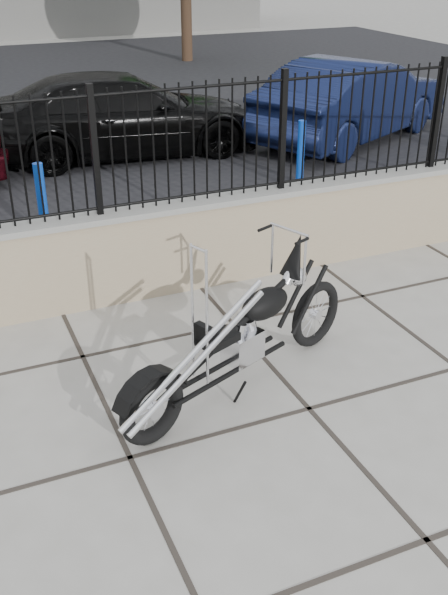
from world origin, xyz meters
TOP-DOWN VIEW (x-y plane):
  - ground_plane at (0.00, 0.00)m, footprint 90.00×90.00m
  - parking_lot at (0.00, 12.50)m, footprint 30.00×30.00m
  - retaining_wall at (0.00, 2.50)m, footprint 14.00×0.36m
  - iron_fence at (0.00, 2.50)m, footprint 14.00×0.08m
  - chopper_motorcycle at (-0.42, 0.47)m, footprint 2.42×1.32m
  - car_black at (0.70, 7.73)m, footprint 4.82×2.19m
  - car_blue at (4.85, 7.03)m, footprint 4.70×3.34m
  - bollard_a at (-1.29, 4.32)m, footprint 0.15×0.15m
  - bollard_b at (2.73, 5.13)m, footprint 0.12×0.12m

SIDE VIEW (x-z plane):
  - ground_plane at x=0.00m, z-range 0.00..0.00m
  - parking_lot at x=0.00m, z-range 0.00..0.00m
  - retaining_wall at x=0.00m, z-range 0.00..0.96m
  - bollard_b at x=2.73m, z-range 0.00..0.96m
  - bollard_a at x=-1.29m, z-range 0.00..1.00m
  - car_black at x=0.70m, z-range 0.00..1.37m
  - chopper_motorcycle at x=-0.42m, z-range 0.00..1.46m
  - car_blue at x=4.85m, z-range 0.00..1.47m
  - iron_fence at x=0.00m, z-range 0.96..2.16m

